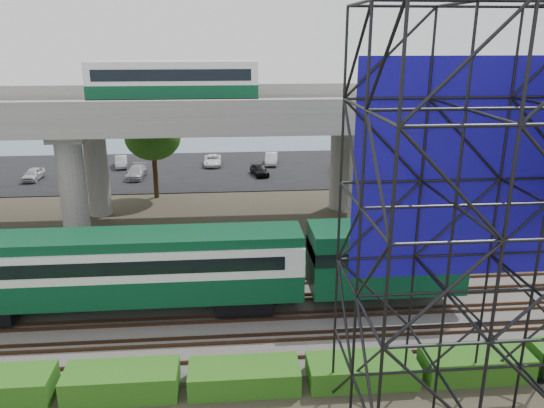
{
  "coord_description": "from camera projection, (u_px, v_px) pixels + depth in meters",
  "views": [
    {
      "loc": [
        0.55,
        -23.19,
        14.04
      ],
      "look_at": [
        3.05,
        6.0,
        4.77
      ],
      "focal_mm": 35.0,
      "sensor_mm": 36.0,
      "label": 1
    }
  ],
  "objects": [
    {
      "name": "ground",
      "position": [
        221.0,
        334.0,
        26.22
      ],
      "size": [
        140.0,
        140.0,
        0.0
      ],
      "primitive_type": "plane",
      "color": "#474233",
      "rests_on": "ground"
    },
    {
      "name": "ballast_bed",
      "position": [
        221.0,
        312.0,
        28.09
      ],
      "size": [
        90.0,
        12.0,
        0.2
      ],
      "primitive_type": "cube",
      "color": "slate",
      "rests_on": "ground"
    },
    {
      "name": "service_road",
      "position": [
        222.0,
        251.0,
        36.18
      ],
      "size": [
        90.0,
        5.0,
        0.08
      ],
      "primitive_type": "cube",
      "color": "black",
      "rests_on": "ground"
    },
    {
      "name": "parking_lot",
      "position": [
        223.0,
        169.0,
        58.51
      ],
      "size": [
        90.0,
        18.0,
        0.08
      ],
      "primitive_type": "cube",
      "color": "black",
      "rests_on": "ground"
    },
    {
      "name": "harbor_water",
      "position": [
        223.0,
        135.0,
        79.41
      ],
      "size": [
        140.0,
        40.0,
        0.03
      ],
      "primitive_type": "cube",
      "color": "#405969",
      "rests_on": "ground"
    },
    {
      "name": "rail_tracks",
      "position": [
        221.0,
        309.0,
        28.04
      ],
      "size": [
        90.0,
        9.52,
        0.16
      ],
      "color": "#472D1E",
      "rests_on": "ballast_bed"
    },
    {
      "name": "commuter_train",
      "position": [
        157.0,
        266.0,
        26.99
      ],
      "size": [
        29.3,
        3.06,
        4.3
      ],
      "color": "black",
      "rests_on": "rail_tracks"
    },
    {
      "name": "overpass",
      "position": [
        216.0,
        120.0,
        38.92
      ],
      "size": [
        80.0,
        12.0,
        12.4
      ],
      "color": "#9E9B93",
      "rests_on": "ground"
    },
    {
      "name": "scaffold_tower",
      "position": [
        495.0,
        249.0,
        17.13
      ],
      "size": [
        9.36,
        6.36,
        15.0
      ],
      "color": "black",
      "rests_on": "ground"
    },
    {
      "name": "hedge_strip",
      "position": [
        244.0,
        376.0,
        22.05
      ],
      "size": [
        34.6,
        1.8,
        1.2
      ],
      "color": "#255513",
      "rests_on": "ground"
    },
    {
      "name": "trees",
      "position": [
        157.0,
        156.0,
        39.52
      ],
      "size": [
        40.94,
        16.94,
        7.69
      ],
      "color": "#382314",
      "rests_on": "ground"
    },
    {
      "name": "suv",
      "position": [
        88.0,
        246.0,
        35.3
      ],
      "size": [
        5.11,
        3.15,
        1.32
      ],
      "primitive_type": "imported",
      "rotation": [
        0.0,
        0.0,
        1.36
      ],
      "color": "black",
      "rests_on": "service_road"
    },
    {
      "name": "parked_cars",
      "position": [
        235.0,
        164.0,
        58.04
      ],
      "size": [
        36.8,
        9.6,
        1.28
      ],
      "color": "#BBBBBB",
      "rests_on": "parking_lot"
    }
  ]
}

